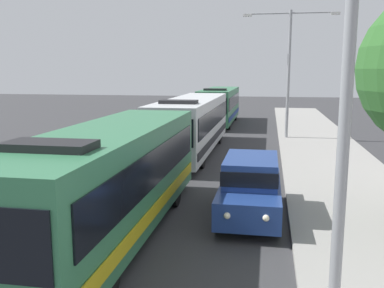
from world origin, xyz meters
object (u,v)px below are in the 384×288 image
bus_lead (111,177)px  streetlamp_mid (289,61)px  streetlamp_near (352,7)px  bus_second_in_line (192,123)px  white_suv (251,185)px  bus_middle (220,105)px

bus_lead → streetlamp_mid: streetlamp_mid is taller
streetlamp_near → bus_second_in_line: bearing=108.6°
white_suv → bus_middle: bearing=99.0°
bus_second_in_line → white_suv: size_ratio=2.61×
bus_lead → white_suv: 4.43m
bus_lead → bus_middle: 25.82m
bus_middle → white_suv: bus_middle is taller
bus_second_in_line → bus_middle: size_ratio=1.13×
white_suv → streetlamp_near: (1.70, -5.94, 4.50)m
streetlamp_mid → bus_second_in_line: bearing=-133.1°
white_suv → streetlamp_mid: 16.54m
bus_middle → streetlamp_mid: 9.95m
bus_second_in_line → streetlamp_mid: (5.40, 5.77, 3.54)m
bus_middle → bus_lead: bearing=-90.0°
bus_lead → bus_second_in_line: bearing=90.0°
bus_second_in_line → white_suv: 10.81m
bus_second_in_line → bus_middle: 13.33m
white_suv → streetlamp_mid: bearing=83.9°
bus_lead → bus_middle: size_ratio=0.99×
white_suv → streetlamp_near: bearing=-74.0°
bus_second_in_line → streetlamp_near: size_ratio=1.37×
streetlamp_near → streetlamp_mid: bearing=90.0°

